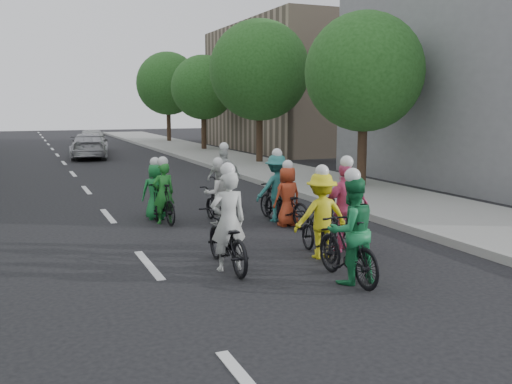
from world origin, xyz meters
TOP-DOWN VIEW (x-y plane):
  - ground at (0.00, 0.00)m, footprint 120.00×120.00m
  - sidewalk_right at (8.00, 10.00)m, footprint 4.00×80.00m
  - curb_right at (6.05, 10.00)m, footprint 0.18×80.00m
  - bldg_se at (16.00, 24.00)m, footprint 10.00×14.00m
  - tree_r_0 at (8.80, 6.60)m, footprint 4.00×4.00m
  - tree_r_1 at (8.80, 15.60)m, footprint 4.80×4.80m
  - tree_r_2 at (8.80, 24.60)m, footprint 4.00×4.00m
  - tree_r_3 at (8.80, 33.60)m, footprint 4.80×4.80m
  - cyclist_0 at (1.24, -0.76)m, footprint 0.71×1.97m
  - cyclist_1 at (2.82, -2.24)m, footprint 0.85×1.79m
  - cyclist_2 at (3.13, -0.70)m, footprint 1.10×1.64m
  - cyclist_3 at (3.83, -0.42)m, footprint 1.04×1.81m
  - cyclist_4 at (3.81, 2.18)m, footprint 0.93×1.96m
  - cyclist_5 at (1.14, 3.62)m, footprint 0.65×1.68m
  - cyclist_6 at (2.36, 3.04)m, footprint 0.73×1.66m
  - cyclist_7 at (3.80, 2.75)m, footprint 1.12×1.62m
  - cyclist_8 at (3.24, 5.10)m, footprint 1.01×1.61m
  - cyclist_9 at (1.08, 4.17)m, footprint 0.77×1.54m
  - follow_car_lead at (1.52, 22.17)m, footprint 2.61×4.99m
  - follow_car_trail at (2.22, 26.96)m, footprint 2.10×4.43m

SIDE VIEW (x-z plane):
  - ground at x=0.00m, z-range 0.00..0.00m
  - sidewalk_right at x=8.00m, z-range 0.00..0.15m
  - curb_right at x=6.05m, z-range 0.00..0.18m
  - cyclist_4 at x=3.81m, z-range -0.23..1.36m
  - cyclist_6 at x=2.36m, z-range -0.24..1.39m
  - cyclist_5 at x=1.14m, z-range -0.24..1.40m
  - cyclist_9 at x=1.08m, z-range -0.21..1.38m
  - cyclist_0 at x=1.24m, z-range -0.33..1.57m
  - cyclist_8 at x=3.24m, z-range -0.28..1.56m
  - cyclist_2 at x=3.13m, z-range -0.23..1.55m
  - follow_car_lead at x=1.52m, z-range 0.00..1.38m
  - cyclist_3 at x=3.83m, z-range -0.25..1.65m
  - cyclist_7 at x=3.80m, z-range -0.20..1.62m
  - cyclist_1 at x=2.82m, z-range -0.23..1.66m
  - follow_car_trail at x=2.22m, z-range 0.00..1.46m
  - tree_r_0 at x=8.80m, z-range 0.98..6.95m
  - tree_r_2 at x=8.80m, z-range 0.98..6.95m
  - bldg_se at x=16.00m, z-range 0.00..8.00m
  - tree_r_1 at x=8.80m, z-range 1.05..7.98m
  - tree_r_3 at x=8.80m, z-range 1.05..7.98m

